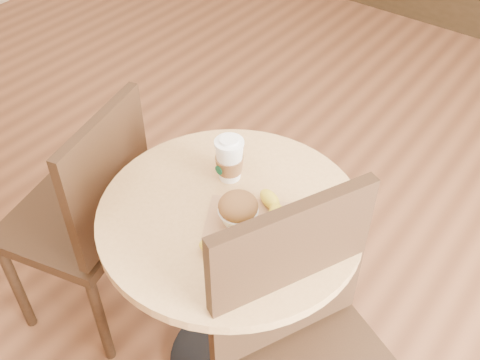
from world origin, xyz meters
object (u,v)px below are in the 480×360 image
at_px(cafe_table, 232,263).
at_px(muffin, 238,210).
at_px(chair_left, 87,215).
at_px(coffee_cup, 229,160).
at_px(banana, 254,228).

distance_m(cafe_table, muffin, 0.27).
bearing_deg(cafe_table, chair_left, -168.23).
bearing_deg(chair_left, coffee_cup, 102.25).
bearing_deg(banana, coffee_cup, 151.67).
height_order(cafe_table, chair_left, chair_left).
bearing_deg(muffin, chair_left, -171.60).
xyz_separation_m(coffee_cup, muffin, (0.13, -0.13, -0.01)).
bearing_deg(cafe_table, banana, -17.95).
bearing_deg(cafe_table, coffee_cup, 129.14).
height_order(coffee_cup, banana, coffee_cup).
relative_size(chair_left, muffin, 8.89).
xyz_separation_m(muffin, banana, (0.05, -0.01, -0.03)).
relative_size(coffee_cup, muffin, 1.30).
relative_size(muffin, banana, 0.35).
xyz_separation_m(chair_left, banana, (0.60, 0.07, 0.27)).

